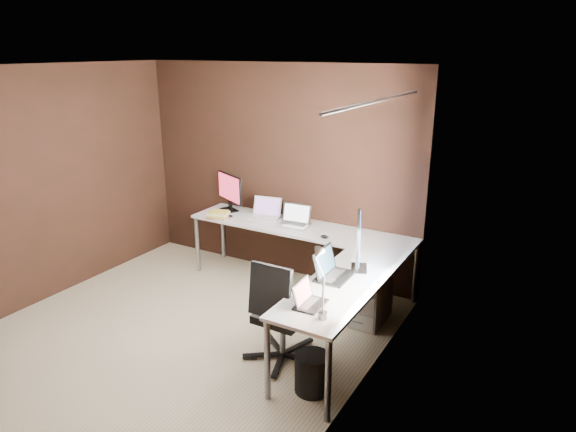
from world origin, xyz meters
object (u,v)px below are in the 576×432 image
(drawer_pedestal, at_px, (365,292))
(office_chair, at_px, (280,331))
(monitor_right, at_px, (358,241))
(laptop_white, at_px, (266,213))
(book_stack, at_px, (219,215))
(monitor_left, at_px, (230,190))
(laptop_black_small, at_px, (308,300))
(laptop_silver, at_px, (294,221))
(wastebasket, at_px, (312,373))
(laptop_black_big, at_px, (331,271))
(desk_lamp, at_px, (319,273))

(drawer_pedestal, relative_size, office_chair, 0.62)
(monitor_right, xyz_separation_m, laptop_white, (-1.52, 0.84, -0.22))
(drawer_pedestal, relative_size, book_stack, 2.16)
(monitor_left, relative_size, laptop_black_small, 1.71)
(drawer_pedestal, relative_size, monitor_right, 1.07)
(laptop_black_small, distance_m, book_stack, 2.38)
(drawer_pedestal, xyz_separation_m, office_chair, (-0.37, -1.05, -0.02))
(drawer_pedestal, xyz_separation_m, monitor_left, (-1.99, 0.46, 0.69))
(monitor_left, distance_m, laptop_silver, 0.99)
(book_stack, bearing_deg, laptop_silver, 13.84)
(wastebasket, bearing_deg, office_chair, 150.80)
(office_chair, bearing_deg, laptop_black_small, -27.37)
(book_stack, xyz_separation_m, office_chair, (1.56, -1.20, -0.48))
(monitor_left, bearing_deg, drawer_pedestal, 11.92)
(laptop_black_big, bearing_deg, desk_lamp, -163.85)
(laptop_black_small, relative_size, office_chair, 0.30)
(monitor_left, height_order, wastebasket, monitor_left)
(monitor_left, relative_size, laptop_black_big, 1.28)
(laptop_black_big, height_order, desk_lamp, desk_lamp)
(desk_lamp, bearing_deg, laptop_silver, 127.97)
(laptop_silver, xyz_separation_m, book_stack, (-0.90, -0.22, -0.01))
(laptop_black_small, xyz_separation_m, office_chair, (-0.36, 0.19, -0.49))
(laptop_silver, bearing_deg, laptop_black_small, -62.34)
(monitor_left, height_order, laptop_black_small, monitor_left)
(monitor_left, distance_m, wastebasket, 2.83)
(laptop_silver, xyz_separation_m, office_chair, (0.66, -1.42, -0.50))
(desk_lamp, bearing_deg, laptop_white, 135.70)
(monitor_left, height_order, office_chair, monitor_left)
(drawer_pedestal, bearing_deg, office_chair, -109.57)
(desk_lamp, xyz_separation_m, wastebasket, (-0.05, 0.02, -0.89))
(drawer_pedestal, xyz_separation_m, laptop_silver, (-1.03, 0.37, 0.48))
(laptop_black_big, height_order, laptop_black_small, laptop_black_big)
(laptop_black_big, bearing_deg, wastebasket, -168.02)
(laptop_white, height_order, office_chair, office_chair)
(drawer_pedestal, bearing_deg, laptop_white, 163.34)
(book_stack, height_order, desk_lamp, desk_lamp)
(monitor_left, xyz_separation_m, monitor_right, (2.05, -0.87, 0.02))
(book_stack, bearing_deg, monitor_left, 100.40)
(wastebasket, bearing_deg, laptop_silver, 123.35)
(drawer_pedestal, distance_m, book_stack, 2.00)
(monitor_right, bearing_deg, monitor_left, 45.05)
(drawer_pedestal, relative_size, laptop_black_small, 2.10)
(laptop_white, height_order, laptop_black_small, laptop_white)
(drawer_pedestal, relative_size, desk_lamp, 1.15)
(monitor_right, relative_size, laptop_white, 1.44)
(wastebasket, bearing_deg, monitor_right, 90.63)
(office_chair, bearing_deg, drawer_pedestal, 70.82)
(book_stack, bearing_deg, drawer_pedestal, -4.43)
(laptop_silver, distance_m, wastebasket, 2.09)
(laptop_silver, bearing_deg, laptop_white, 166.89)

